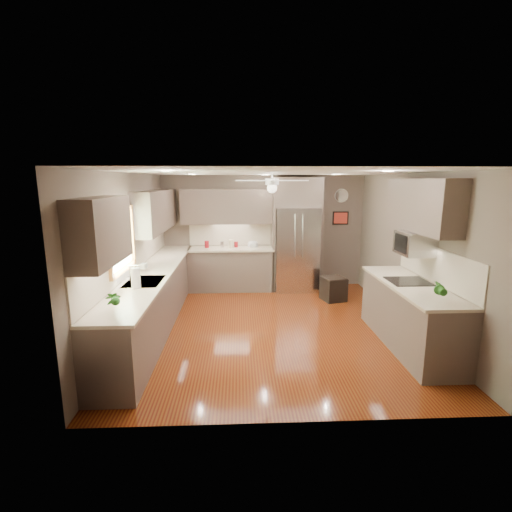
{
  "coord_description": "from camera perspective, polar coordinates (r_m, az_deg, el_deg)",
  "views": [
    {
      "loc": [
        -0.54,
        -5.79,
        2.38
      ],
      "look_at": [
        -0.25,
        0.6,
        1.08
      ],
      "focal_mm": 26.0,
      "sensor_mm": 36.0,
      "label": 1
    }
  ],
  "objects": [
    {
      "name": "wall_back",
      "position": [
        8.38,
        1.1,
        3.78
      ],
      "size": [
        4.5,
        0.0,
        4.5
      ],
      "primitive_type": "plane",
      "rotation": [
        1.57,
        0.0,
        0.0
      ],
      "color": "#63564B",
      "rests_on": "ground"
    },
    {
      "name": "potted_plant_right",
      "position": [
        5.03,
        26.51,
        -4.58
      ],
      "size": [
        0.18,
        0.15,
        0.3
      ],
      "primitive_type": "imported",
      "rotation": [
        0.0,
        0.0,
        -0.11
      ],
      "color": "#205A19",
      "rests_on": "right_run"
    },
    {
      "name": "wall_right",
      "position": [
        6.52,
        22.75,
        0.65
      ],
      "size": [
        0.0,
        5.0,
        5.0
      ],
      "primitive_type": "plane",
      "rotation": [
        1.57,
        0.0,
        -1.57
      ],
      "color": "#63564B",
      "rests_on": "ground"
    },
    {
      "name": "bowl",
      "position": [
        8.12,
        -0.51,
        1.52
      ],
      "size": [
        0.25,
        0.25,
        0.06
      ],
      "primitive_type": "imported",
      "rotation": [
        0.0,
        0.0,
        0.08
      ],
      "color": "beige",
      "rests_on": "back_run"
    },
    {
      "name": "back_run",
      "position": [
        8.21,
        -3.85,
        -1.84
      ],
      "size": [
        1.85,
        0.65,
        1.45
      ],
      "color": "brown",
      "rests_on": "ground"
    },
    {
      "name": "paper_towel",
      "position": [
        5.29,
        -18.02,
        -3.27
      ],
      "size": [
        0.12,
        0.12,
        0.31
      ],
      "color": "white",
      "rests_on": "left_run"
    },
    {
      "name": "wall_front",
      "position": [
        3.51,
        6.37,
        -7.27
      ],
      "size": [
        4.5,
        0.0,
        4.5
      ],
      "primitive_type": "plane",
      "rotation": [
        -1.57,
        0.0,
        0.0
      ],
      "color": "#63564B",
      "rests_on": "ground"
    },
    {
      "name": "canister_c",
      "position": [
        8.09,
        -3.83,
        1.9
      ],
      "size": [
        0.14,
        0.14,
        0.18
      ],
      "primitive_type": "cylinder",
      "rotation": [
        0.0,
        0.0,
        -0.38
      ],
      "color": "beige",
      "rests_on": "back_run"
    },
    {
      "name": "wall_clock",
      "position": [
        8.59,
        13.01,
        9.04
      ],
      "size": [
        0.3,
        0.03,
        0.3
      ],
      "color": "white",
      "rests_on": "wall_back"
    },
    {
      "name": "stool",
      "position": [
        7.66,
        11.83,
        -4.95
      ],
      "size": [
        0.52,
        0.52,
        0.49
      ],
      "color": "black",
      "rests_on": "ground"
    },
    {
      "name": "refrigerator",
      "position": [
        8.13,
        6.19,
        3.03
      ],
      "size": [
        1.06,
        0.75,
        2.45
      ],
      "color": "silver",
      "rests_on": "ground"
    },
    {
      "name": "recessed_lights",
      "position": [
        6.21,
        2.04,
        12.58
      ],
      "size": [
        2.84,
        3.14,
        0.01
      ],
      "color": "white",
      "rests_on": "ceiling"
    },
    {
      "name": "potted_plant_left",
      "position": [
        4.41,
        -21.18,
        -6.19
      ],
      "size": [
        0.2,
        0.17,
        0.31
      ],
      "primitive_type": "imported",
      "rotation": [
        0.0,
        0.0,
        0.42
      ],
      "color": "#205A19",
      "rests_on": "left_run"
    },
    {
      "name": "soap_bottle",
      "position": [
        6.25,
        -16.85,
        -1.42
      ],
      "size": [
        0.1,
        0.1,
        0.18
      ],
      "primitive_type": "imported",
      "rotation": [
        0.0,
        0.0,
        -0.18
      ],
      "color": "white",
      "rests_on": "left_run"
    },
    {
      "name": "right_run",
      "position": [
        5.88,
        22.62,
        -8.2
      ],
      "size": [
        0.7,
        2.2,
        1.45
      ],
      "color": "brown",
      "rests_on": "ground"
    },
    {
      "name": "wall_left",
      "position": [
        6.14,
        -18.76,
        0.31
      ],
      "size": [
        0.0,
        5.0,
        5.0
      ],
      "primitive_type": "plane",
      "rotation": [
        1.57,
        0.0,
        1.57
      ],
      "color": "#63564B",
      "rests_on": "ground"
    },
    {
      "name": "ceiling_fan",
      "position": [
        6.11,
        2.48,
        11.08
      ],
      "size": [
        1.18,
        1.18,
        0.32
      ],
      "color": "white",
      "rests_on": "ceiling"
    },
    {
      "name": "microwave",
      "position": [
        5.9,
        23.2,
        1.82
      ],
      "size": [
        0.43,
        0.55,
        0.34
      ],
      "color": "silver",
      "rests_on": "wall_right"
    },
    {
      "name": "uppers",
      "position": [
        6.52,
        -4.42,
        7.03
      ],
      "size": [
        4.5,
        4.7,
        0.95
      ],
      "color": "brown",
      "rests_on": "wall_left"
    },
    {
      "name": "floor",
      "position": [
        6.28,
        2.54,
        -10.75
      ],
      "size": [
        5.0,
        5.0,
        0.0
      ],
      "primitive_type": "plane",
      "color": "#4D160A",
      "rests_on": "ground"
    },
    {
      "name": "sink",
      "position": [
        5.66,
        -16.81,
        -4.05
      ],
      "size": [
        0.5,
        0.7,
        0.32
      ],
      "color": "silver",
      "rests_on": "left_run"
    },
    {
      "name": "left_run",
      "position": [
        6.39,
        -15.39,
        -6.15
      ],
      "size": [
        0.65,
        4.7,
        1.45
      ],
      "color": "brown",
      "rests_on": "ground"
    },
    {
      "name": "ceiling",
      "position": [
        5.81,
        2.76,
        12.71
      ],
      "size": [
        5.0,
        5.0,
        0.0
      ],
      "primitive_type": "plane",
      "rotation": [
        3.14,
        0.0,
        0.0
      ],
      "color": "white",
      "rests_on": "ground"
    },
    {
      "name": "framed_print",
      "position": [
        8.61,
        12.87,
        5.71
      ],
      "size": [
        0.36,
        0.03,
        0.3
      ],
      "color": "black",
      "rests_on": "wall_back"
    },
    {
      "name": "window",
      "position": [
        5.61,
        -20.06,
        2.33
      ],
      "size": [
        0.05,
        1.12,
        0.92
      ],
      "color": "#BFF2B2",
      "rests_on": "wall_left"
    },
    {
      "name": "canister_a",
      "position": [
        8.13,
        -7.59,
        1.8
      ],
      "size": [
        0.12,
        0.12,
        0.15
      ],
      "primitive_type": "cylinder",
      "rotation": [
        0.0,
        0.0,
        -0.3
      ],
      "color": "maroon",
      "rests_on": "back_run"
    },
    {
      "name": "canister_b",
      "position": [
        8.16,
        -5.23,
        1.82
      ],
      "size": [
        0.1,
        0.1,
        0.13
      ],
      "primitive_type": "cylinder",
      "rotation": [
        0.0,
        0.0,
        0.31
      ],
      "color": "silver",
      "rests_on": "back_run"
    },
    {
      "name": "canister_d",
      "position": [
        8.16,
        -3.08,
        1.77
      ],
      "size": [
        0.1,
        0.1,
        0.13
      ],
      "primitive_type": "cylinder",
      "rotation": [
        0.0,
        0.0,
        -0.24
      ],
      "color": "maroon",
      "rests_on": "back_run"
    }
  ]
}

